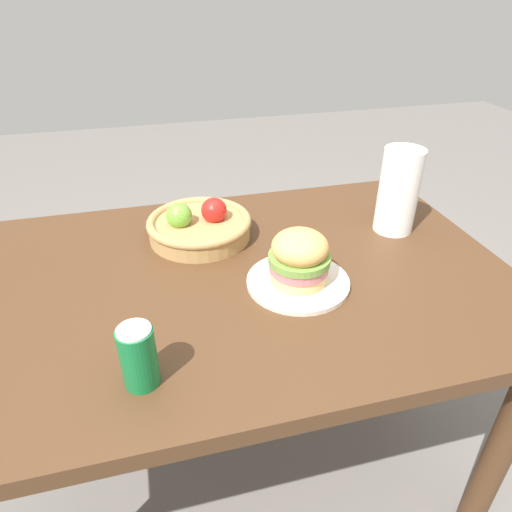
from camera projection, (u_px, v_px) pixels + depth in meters
name	position (u px, v px, depth m)	size (l,w,h in m)	color
ground_plane	(237.00, 459.00, 1.53)	(8.00, 8.00, 0.00)	slate
dining_table	(231.00, 307.00, 1.19)	(1.40, 0.90, 0.75)	#4C301C
plate	(298.00, 282.00, 1.10)	(0.25, 0.25, 0.01)	silver
sandwich	(299.00, 257.00, 1.06)	(0.15, 0.15, 0.13)	#E5BC75
soda_can	(138.00, 356.00, 0.81)	(0.07, 0.07, 0.13)	#147238
fruit_basket	(199.00, 225.00, 1.27)	(0.29, 0.29, 0.11)	tan
paper_towel_roll	(398.00, 191.00, 1.27)	(0.11, 0.11, 0.24)	white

